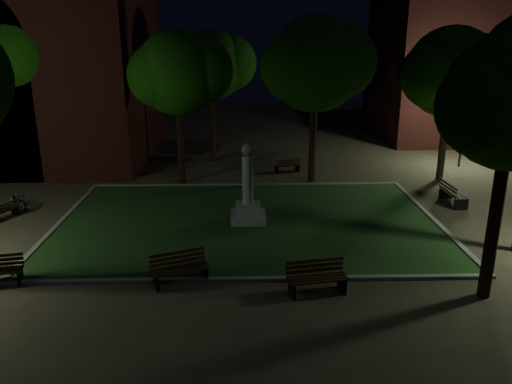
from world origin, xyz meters
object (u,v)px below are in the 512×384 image
(monument, at_px, (248,200))
(bench_near_right, at_px, (317,278))
(bench_near_left, at_px, (180,269))
(bicycle, at_px, (18,201))
(bench_far_side, at_px, (287,166))
(bench_left_side, at_px, (4,212))
(bench_right_side, at_px, (452,194))

(monument, distance_m, bench_near_right, 6.19)
(bench_near_left, xyz_separation_m, bicycle, (-7.81, 6.87, -0.03))
(bench_far_side, bearing_deg, bench_left_side, 12.69)
(bench_near_right, xyz_separation_m, bench_left_side, (-12.00, 6.41, -0.10))
(bench_near_right, distance_m, bench_far_side, 13.48)
(bench_near_left, xyz_separation_m, bench_near_right, (4.12, -0.74, 0.01))
(bench_near_left, height_order, bench_left_side, bench_near_left)
(monument, relative_size, bench_left_side, 2.20)
(bench_far_side, xyz_separation_m, bicycle, (-12.24, -5.86, 0.05))
(bench_near_left, height_order, bench_right_side, bench_right_side)
(bench_near_left, bearing_deg, bench_left_side, 122.34)
(bench_near_left, bearing_deg, monument, 45.13)
(bench_near_right, height_order, bench_left_side, bench_near_right)
(monument, height_order, bench_far_side, monument)
(monument, relative_size, bench_far_side, 2.12)
(bench_left_side, bearing_deg, bench_near_right, 86.05)
(monument, distance_m, bench_near_left, 5.58)
(bench_right_side, bearing_deg, bench_near_left, 120.78)
(bench_left_side, relative_size, bench_right_side, 0.79)
(bench_near_left, height_order, bench_near_right, bench_near_right)
(bench_right_side, bearing_deg, bicycle, 89.42)
(bench_left_side, xyz_separation_m, bench_far_side, (12.31, 7.07, 0.01))
(bench_near_left, xyz_separation_m, bench_far_side, (4.43, 12.73, -0.08))
(bench_near_left, height_order, bench_far_side, bench_near_left)
(bench_left_side, xyz_separation_m, bench_right_side, (19.24, 1.48, 0.12))
(bench_near_right, xyz_separation_m, bench_far_side, (0.31, 13.47, -0.09))
(bench_near_left, bearing_deg, bench_far_side, 48.85)
(bench_near_right, bearing_deg, bench_near_left, 159.37)
(bench_near_right, height_order, bench_far_side, bench_near_right)
(monument, distance_m, bench_far_side, 7.97)
(bench_right_side, bearing_deg, bench_left_side, 93.01)
(bench_left_side, xyz_separation_m, bicycle, (0.07, 1.21, 0.07))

